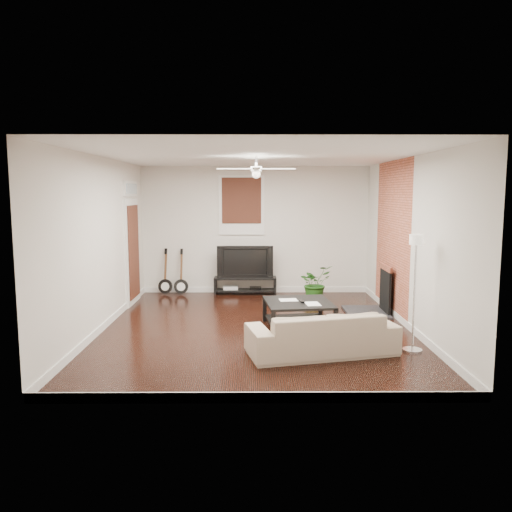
{
  "coord_description": "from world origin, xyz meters",
  "views": [
    {
      "loc": [
        -0.06,
        -8.11,
        2.23
      ],
      "look_at": [
        0.0,
        0.4,
        1.15
      ],
      "focal_mm": 35.27,
      "sensor_mm": 36.0,
      "label": 1
    }
  ],
  "objects": [
    {
      "name": "potted_plant",
      "position": [
        1.24,
        2.14,
        0.37
      ],
      "size": [
        0.87,
        0.85,
        0.73
      ],
      "primitive_type": "imported",
      "rotation": [
        0.0,
        0.0,
        0.61
      ],
      "color": "#215919",
      "rests_on": "floor"
    },
    {
      "name": "door_left",
      "position": [
        -2.46,
        1.9,
        1.25
      ],
      "size": [
        0.08,
        1.0,
        2.5
      ],
      "primitive_type": "cube",
      "color": "white",
      "rests_on": "wall_left"
    },
    {
      "name": "coffee_table",
      "position": [
        0.7,
        0.0,
        0.22
      ],
      "size": [
        1.17,
        1.17,
        0.44
      ],
      "primitive_type": "cube",
      "rotation": [
        0.0,
        0.0,
        0.11
      ],
      "color": "black",
      "rests_on": "floor"
    },
    {
      "name": "guitar_right",
      "position": [
        -1.62,
        2.72,
        0.51
      ],
      "size": [
        0.32,
        0.23,
        1.01
      ],
      "primitive_type": null,
      "rotation": [
        0.0,
        0.0,
        -0.04
      ],
      "color": "black",
      "rests_on": "floor"
    },
    {
      "name": "tv_stand",
      "position": [
        -0.22,
        2.78,
        0.19
      ],
      "size": [
        1.36,
        0.36,
        0.38
      ],
      "primitive_type": "cube",
      "color": "black",
      "rests_on": "floor"
    },
    {
      "name": "floor_lamp",
      "position": [
        2.2,
        -1.24,
        0.83
      ],
      "size": [
        0.33,
        0.33,
        1.66
      ],
      "primitive_type": null,
      "rotation": [
        0.0,
        0.0,
        0.23
      ],
      "color": "silver",
      "rests_on": "floor"
    },
    {
      "name": "room",
      "position": [
        0.0,
        0.0,
        1.4
      ],
      "size": [
        5.01,
        6.01,
        2.81
      ],
      "color": "black",
      "rests_on": "ground"
    },
    {
      "name": "brick_accent",
      "position": [
        2.49,
        1.0,
        1.4
      ],
      "size": [
        0.02,
        2.2,
        2.8
      ],
      "primitive_type": "cube",
      "color": "#B15539",
      "rests_on": "floor"
    },
    {
      "name": "tv",
      "position": [
        -0.22,
        2.8,
        0.73
      ],
      "size": [
        1.22,
        0.16,
        0.7
      ],
      "primitive_type": "imported",
      "color": "black",
      "rests_on": "tv_stand"
    },
    {
      "name": "fireplace",
      "position": [
        2.2,
        1.0,
        0.46
      ],
      "size": [
        0.8,
        1.1,
        0.92
      ],
      "primitive_type": "cube",
      "color": "black",
      "rests_on": "floor"
    },
    {
      "name": "ceiling_fan",
      "position": [
        0.0,
        0.0,
        2.6
      ],
      "size": [
        1.24,
        1.24,
        0.32
      ],
      "primitive_type": null,
      "color": "white",
      "rests_on": "ceiling"
    },
    {
      "name": "window_back",
      "position": [
        -0.3,
        2.97,
        1.95
      ],
      "size": [
        1.0,
        0.06,
        1.3
      ],
      "primitive_type": "cube",
      "color": "#34160E",
      "rests_on": "wall_back"
    },
    {
      "name": "sofa",
      "position": [
        0.9,
        -1.34,
        0.3
      ],
      "size": [
        2.17,
        1.24,
        0.6
      ],
      "primitive_type": "imported",
      "rotation": [
        0.0,
        0.0,
        3.37
      ],
      "color": "tan",
      "rests_on": "floor"
    },
    {
      "name": "guitar_left",
      "position": [
        -1.97,
        2.75,
        0.51
      ],
      "size": [
        0.34,
        0.26,
        1.01
      ],
      "primitive_type": null,
      "rotation": [
        0.0,
        0.0,
        -0.14
      ],
      "color": "black",
      "rests_on": "floor"
    }
  ]
}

